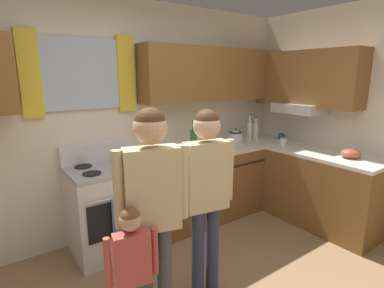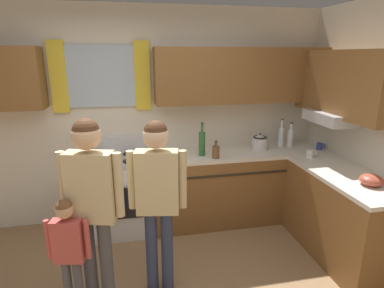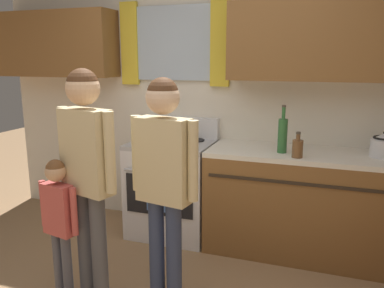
{
  "view_description": "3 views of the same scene",
  "coord_description": "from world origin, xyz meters",
  "px_view_note": "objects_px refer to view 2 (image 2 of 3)",
  "views": [
    {
      "loc": [
        -1.31,
        -1.31,
        1.8
      ],
      "look_at": [
        0.36,
        1.01,
        1.14
      ],
      "focal_mm": 28.39,
      "sensor_mm": 36.0,
      "label": 1
    },
    {
      "loc": [
        -0.12,
        -1.96,
        2.04
      ],
      "look_at": [
        0.44,
        0.76,
        1.25
      ],
      "focal_mm": 29.32,
      "sensor_mm": 36.0,
      "label": 2
    },
    {
      "loc": [
        1.02,
        -1.74,
        1.66
      ],
      "look_at": [
        0.19,
        0.67,
        1.1
      ],
      "focal_mm": 36.33,
      "sensor_mm": 36.0,
      "label": 3
    }
  ],
  "objects_px": {
    "mixing_bowl": "(372,180)",
    "bottle_squat_brown": "(216,152)",
    "adult_in_plaid": "(157,189)",
    "bottle_milk_white": "(290,137)",
    "stovetop_kettle": "(260,142)",
    "mug_ceramic_white": "(310,154)",
    "bottle_wine_green": "(202,143)",
    "bottle_tall_clear": "(281,136)",
    "mug_cobalt_blue": "(320,146)",
    "stove_oven": "(116,193)",
    "adult_holding_child": "(92,194)",
    "small_child": "(69,245)"
  },
  "relations": [
    {
      "from": "bottle_tall_clear",
      "to": "stove_oven",
      "type": "bearing_deg",
      "value": -178.26
    },
    {
      "from": "stove_oven",
      "to": "stovetop_kettle",
      "type": "distance_m",
      "value": 1.86
    },
    {
      "from": "mug_ceramic_white",
      "to": "mixing_bowl",
      "type": "height_order",
      "value": "mixing_bowl"
    },
    {
      "from": "mixing_bowl",
      "to": "adult_in_plaid",
      "type": "bearing_deg",
      "value": 175.96
    },
    {
      "from": "bottle_squat_brown",
      "to": "stovetop_kettle",
      "type": "height_order",
      "value": "stovetop_kettle"
    },
    {
      "from": "mug_ceramic_white",
      "to": "adult_in_plaid",
      "type": "bearing_deg",
      "value": -159.18
    },
    {
      "from": "bottle_squat_brown",
      "to": "bottle_wine_green",
      "type": "bearing_deg",
      "value": 136.08
    },
    {
      "from": "bottle_wine_green",
      "to": "mug_cobalt_blue",
      "type": "relative_size",
      "value": 3.43
    },
    {
      "from": "adult_holding_child",
      "to": "small_child",
      "type": "height_order",
      "value": "adult_holding_child"
    },
    {
      "from": "small_child",
      "to": "mug_cobalt_blue",
      "type": "bearing_deg",
      "value": 21.47
    },
    {
      "from": "bottle_tall_clear",
      "to": "mug_cobalt_blue",
      "type": "bearing_deg",
      "value": -26.87
    },
    {
      "from": "bottle_wine_green",
      "to": "bottle_milk_white",
      "type": "relative_size",
      "value": 1.26
    },
    {
      "from": "small_child",
      "to": "adult_holding_child",
      "type": "bearing_deg",
      "value": 21.36
    },
    {
      "from": "bottle_squat_brown",
      "to": "stovetop_kettle",
      "type": "xyz_separation_m",
      "value": [
        0.64,
        0.24,
        0.02
      ]
    },
    {
      "from": "bottle_squat_brown",
      "to": "mug_cobalt_blue",
      "type": "distance_m",
      "value": 1.37
    },
    {
      "from": "mixing_bowl",
      "to": "bottle_squat_brown",
      "type": "bearing_deg",
      "value": 138.76
    },
    {
      "from": "stovetop_kettle",
      "to": "adult_in_plaid",
      "type": "height_order",
      "value": "adult_in_plaid"
    },
    {
      "from": "mug_cobalt_blue",
      "to": "small_child",
      "type": "xyz_separation_m",
      "value": [
        -2.82,
        -1.11,
        -0.31
      ]
    },
    {
      "from": "bottle_tall_clear",
      "to": "bottle_milk_white",
      "type": "bearing_deg",
      "value": 5.84
    },
    {
      "from": "bottle_milk_white",
      "to": "bottle_wine_green",
      "type": "bearing_deg",
      "value": -172.35
    },
    {
      "from": "bottle_tall_clear",
      "to": "bottle_milk_white",
      "type": "height_order",
      "value": "bottle_tall_clear"
    },
    {
      "from": "bottle_tall_clear",
      "to": "small_child",
      "type": "distance_m",
      "value": 2.77
    },
    {
      "from": "bottle_wine_green",
      "to": "bottle_tall_clear",
      "type": "bearing_deg",
      "value": 7.89
    },
    {
      "from": "adult_holding_child",
      "to": "small_child",
      "type": "distance_m",
      "value": 0.43
    },
    {
      "from": "stove_oven",
      "to": "bottle_wine_green",
      "type": "relative_size",
      "value": 2.79
    },
    {
      "from": "bottle_squat_brown",
      "to": "mixing_bowl",
      "type": "xyz_separation_m",
      "value": [
        1.18,
        -1.03,
        -0.03
      ]
    },
    {
      "from": "bottle_wine_green",
      "to": "mug_ceramic_white",
      "type": "relative_size",
      "value": 3.14
    },
    {
      "from": "bottle_tall_clear",
      "to": "small_child",
      "type": "bearing_deg",
      "value": -151.09
    },
    {
      "from": "bottle_tall_clear",
      "to": "mug_ceramic_white",
      "type": "height_order",
      "value": "bottle_tall_clear"
    },
    {
      "from": "bottle_milk_white",
      "to": "bottle_tall_clear",
      "type": "bearing_deg",
      "value": -174.16
    },
    {
      "from": "bottle_squat_brown",
      "to": "bottle_wine_green",
      "type": "height_order",
      "value": "bottle_wine_green"
    },
    {
      "from": "stovetop_kettle",
      "to": "mug_cobalt_blue",
      "type": "bearing_deg",
      "value": -13.5
    },
    {
      "from": "mixing_bowl",
      "to": "adult_holding_child",
      "type": "distance_m",
      "value": 2.44
    },
    {
      "from": "bottle_squat_brown",
      "to": "mug_cobalt_blue",
      "type": "xyz_separation_m",
      "value": [
        1.36,
        0.06,
        -0.03
      ]
    },
    {
      "from": "mug_ceramic_white",
      "to": "adult_holding_child",
      "type": "distance_m",
      "value": 2.46
    },
    {
      "from": "mug_ceramic_white",
      "to": "stove_oven",
      "type": "bearing_deg",
      "value": 169.43
    },
    {
      "from": "mug_ceramic_white",
      "to": "mixing_bowl",
      "type": "bearing_deg",
      "value": -82.87
    },
    {
      "from": "stove_oven",
      "to": "mug_ceramic_white",
      "type": "height_order",
      "value": "stove_oven"
    },
    {
      "from": "stovetop_kettle",
      "to": "small_child",
      "type": "distance_m",
      "value": 2.49
    },
    {
      "from": "stove_oven",
      "to": "bottle_wine_green",
      "type": "height_order",
      "value": "bottle_wine_green"
    },
    {
      "from": "bottle_squat_brown",
      "to": "adult_in_plaid",
      "type": "xyz_separation_m",
      "value": [
        -0.75,
        -0.89,
        0.0
      ]
    },
    {
      "from": "mug_ceramic_white",
      "to": "bottle_wine_green",
      "type": "bearing_deg",
      "value": 164.75
    },
    {
      "from": "bottle_tall_clear",
      "to": "mug_cobalt_blue",
      "type": "distance_m",
      "value": 0.48
    },
    {
      "from": "mug_cobalt_blue",
      "to": "bottle_squat_brown",
      "type": "bearing_deg",
      "value": -177.4
    },
    {
      "from": "bottle_squat_brown",
      "to": "bottle_tall_clear",
      "type": "height_order",
      "value": "bottle_tall_clear"
    },
    {
      "from": "adult_in_plaid",
      "to": "bottle_squat_brown",
      "type": "bearing_deg",
      "value": 49.93
    },
    {
      "from": "bottle_milk_white",
      "to": "adult_in_plaid",
      "type": "distance_m",
      "value": 2.18
    },
    {
      "from": "adult_in_plaid",
      "to": "bottle_tall_clear",
      "type": "bearing_deg",
      "value": 34.67
    },
    {
      "from": "bottle_squat_brown",
      "to": "mug_ceramic_white",
      "type": "distance_m",
      "value": 1.09
    },
    {
      "from": "adult_holding_child",
      "to": "bottle_tall_clear",
      "type": "bearing_deg",
      "value": 29.53
    }
  ]
}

